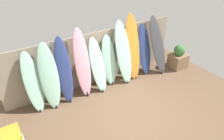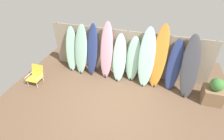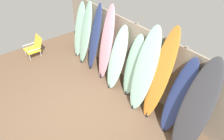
# 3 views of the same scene
# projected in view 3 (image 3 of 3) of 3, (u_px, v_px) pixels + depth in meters

# --- Properties ---
(ground) EXTENTS (7.68, 7.68, 0.00)m
(ground) POSITION_uv_depth(u_px,v_px,m) (72.00, 114.00, 5.34)
(ground) COLOR brown
(fence_back) EXTENTS (6.08, 0.11, 1.80)m
(fence_back) POSITION_uv_depth(u_px,v_px,m) (134.00, 55.00, 5.80)
(fence_back) COLOR gray
(fence_back) RESTS_ON ground
(surfboard_seafoam_0) EXTENTS (0.51, 0.53, 1.78)m
(surfboard_seafoam_0) POSITION_uv_depth(u_px,v_px,m) (80.00, 30.00, 7.02)
(surfboard_seafoam_0) COLOR #9ED6BC
(surfboard_seafoam_0) RESTS_ON ground
(surfboard_seafoam_1) EXTENTS (0.57, 0.60, 1.94)m
(surfboard_seafoam_1) POSITION_uv_depth(u_px,v_px,m) (85.00, 34.00, 6.66)
(surfboard_seafoam_1) COLOR #9ED6BC
(surfboard_seafoam_1) RESTS_ON ground
(surfboard_navy_2) EXTENTS (0.49, 0.59, 2.01)m
(surfboard_navy_2) POSITION_uv_depth(u_px,v_px,m) (95.00, 38.00, 6.37)
(surfboard_navy_2) COLOR navy
(surfboard_navy_2) RESTS_ON ground
(surfboard_pink_3) EXTENTS (0.49, 0.53, 2.15)m
(surfboard_pink_3) POSITION_uv_depth(u_px,v_px,m) (106.00, 44.00, 5.95)
(surfboard_pink_3) COLOR pink
(surfboard_pink_3) RESTS_ON ground
(surfboard_seafoam_4) EXTENTS (0.55, 0.69, 1.74)m
(surfboard_seafoam_4) POSITION_uv_depth(u_px,v_px,m) (117.00, 59.00, 5.73)
(surfboard_seafoam_4) COLOR #9ED6BC
(surfboard_seafoam_4) RESTS_ON ground
(surfboard_seafoam_5) EXTENTS (0.52, 0.50, 1.69)m
(surfboard_seafoam_5) POSITION_uv_depth(u_px,v_px,m) (133.00, 66.00, 5.50)
(surfboard_seafoam_5) COLOR #9ED6BC
(surfboard_seafoam_5) RESTS_ON ground
(surfboard_seafoam_6) EXTENTS (0.60, 0.72, 2.10)m
(surfboard_seafoam_6) POSITION_uv_depth(u_px,v_px,m) (144.00, 70.00, 5.01)
(surfboard_seafoam_6) COLOR #9ED6BC
(surfboard_seafoam_6) RESTS_ON ground
(surfboard_orange_7) EXTENTS (0.58, 0.67, 2.24)m
(surfboard_orange_7) POSITION_uv_depth(u_px,v_px,m) (160.00, 76.00, 4.74)
(surfboard_orange_7) COLOR orange
(surfboard_orange_7) RESTS_ON ground
(surfboard_navy_8) EXTENTS (0.52, 0.66, 1.78)m
(surfboard_navy_8) POSITION_uv_depth(u_px,v_px,m) (178.00, 97.00, 4.54)
(surfboard_navy_8) COLOR navy
(surfboard_navy_8) RESTS_ON ground
(surfboard_charcoal_9) EXTENTS (0.66, 0.93, 2.03)m
(surfboard_charcoal_9) POSITION_uv_depth(u_px,v_px,m) (195.00, 110.00, 4.08)
(surfboard_charcoal_9) COLOR #38383D
(surfboard_charcoal_9) RESTS_ON ground
(beach_chair) EXTENTS (0.50, 0.55, 0.65)m
(beach_chair) POSITION_uv_depth(u_px,v_px,m) (35.00, 46.00, 7.29)
(beach_chair) COLOR silver
(beach_chair) RESTS_ON ground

